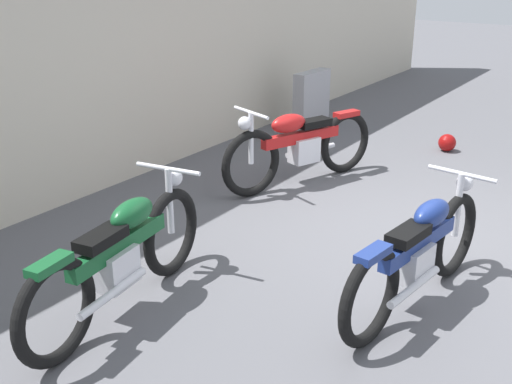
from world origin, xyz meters
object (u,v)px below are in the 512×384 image
helmet (447,143)px  motorcycle_green (122,256)px  motorcycle_blue (419,253)px  stone_marker (311,101)px  motorcycle_red (299,145)px

helmet → motorcycle_green: (-5.54, 0.72, 0.35)m
motorcycle_blue → stone_marker: bearing=45.3°
stone_marker → motorcycle_blue: motorcycle_blue is taller
motorcycle_red → motorcycle_green: (-3.24, -0.34, -0.01)m
motorcycle_red → motorcycle_blue: (-1.89, -2.18, -0.03)m
helmet → motorcycle_red: size_ratio=0.12×
stone_marker → motorcycle_blue: size_ratio=0.44×
stone_marker → motorcycle_red: 2.45m
motorcycle_blue → motorcycle_green: size_ratio=0.97×
helmet → motorcycle_green: motorcycle_green is taller
motorcycle_green → stone_marker: bearing=6.1°
motorcycle_green → helmet: bearing=-15.9°
motorcycle_red → motorcycle_green: motorcycle_red is taller
stone_marker → motorcycle_green: motorcycle_green is taller
stone_marker → motorcycle_green: 5.61m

